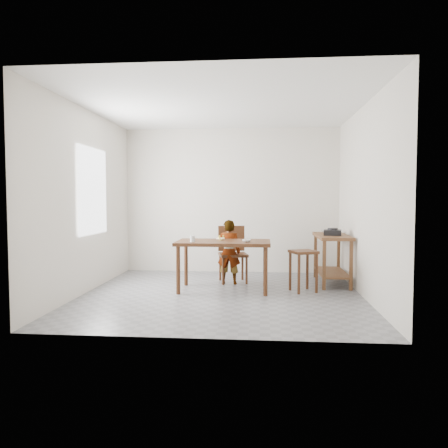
# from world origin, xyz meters

# --- Properties ---
(floor) EXTENTS (4.00, 4.00, 0.04)m
(floor) POSITION_xyz_m (0.00, 0.00, -0.02)
(floor) COLOR slate
(floor) RESTS_ON ground
(ceiling) EXTENTS (4.00, 4.00, 0.04)m
(ceiling) POSITION_xyz_m (0.00, 0.00, 2.72)
(ceiling) COLOR white
(ceiling) RESTS_ON wall_back
(wall_back) EXTENTS (4.00, 0.04, 2.70)m
(wall_back) POSITION_xyz_m (0.00, 2.02, 1.35)
(wall_back) COLOR silver
(wall_back) RESTS_ON ground
(wall_front) EXTENTS (4.00, 0.04, 2.70)m
(wall_front) POSITION_xyz_m (0.00, -2.02, 1.35)
(wall_front) COLOR silver
(wall_front) RESTS_ON ground
(wall_left) EXTENTS (0.04, 4.00, 2.70)m
(wall_left) POSITION_xyz_m (-2.02, 0.00, 1.35)
(wall_left) COLOR silver
(wall_left) RESTS_ON ground
(wall_right) EXTENTS (0.04, 4.00, 2.70)m
(wall_right) POSITION_xyz_m (2.02, 0.00, 1.35)
(wall_right) COLOR silver
(wall_right) RESTS_ON ground
(window_pane) EXTENTS (0.02, 1.10, 1.30)m
(window_pane) POSITION_xyz_m (-1.97, 0.20, 1.50)
(window_pane) COLOR white
(window_pane) RESTS_ON wall_left
(dining_table) EXTENTS (1.40, 0.80, 0.75)m
(dining_table) POSITION_xyz_m (0.00, 0.30, 0.38)
(dining_table) COLOR #422312
(dining_table) RESTS_ON floor
(prep_counter) EXTENTS (0.50, 1.20, 0.80)m
(prep_counter) POSITION_xyz_m (1.72, 1.00, 0.40)
(prep_counter) COLOR brown
(prep_counter) RESTS_ON floor
(child) EXTENTS (0.39, 0.27, 1.05)m
(child) POSITION_xyz_m (0.04, 0.80, 0.52)
(child) COLOR silver
(child) RESTS_ON floor
(dining_chair) EXTENTS (0.53, 0.53, 0.93)m
(dining_chair) POSITION_xyz_m (0.10, 0.95, 0.46)
(dining_chair) COLOR #422312
(dining_chair) RESTS_ON floor
(stool) EXTENTS (0.46, 0.46, 0.62)m
(stool) POSITION_xyz_m (1.19, 0.31, 0.31)
(stool) COLOR #422312
(stool) RESTS_ON floor
(glass_tumbler) EXTENTS (0.10, 0.10, 0.09)m
(glass_tumbler) POSITION_xyz_m (-0.44, 0.11, 0.80)
(glass_tumbler) COLOR silver
(glass_tumbler) RESTS_ON dining_table
(small_bowl) EXTENTS (0.17, 0.17, 0.04)m
(small_bowl) POSITION_xyz_m (0.35, 0.16, 0.77)
(small_bowl) COLOR silver
(small_bowl) RESTS_ON dining_table
(banana) EXTENTS (0.18, 0.16, 0.05)m
(banana) POSITION_xyz_m (-0.06, 0.44, 0.78)
(banana) COLOR #E5C556
(banana) RESTS_ON dining_table
(serving_bowl) EXTENTS (0.28, 0.28, 0.05)m
(serving_bowl) POSITION_xyz_m (1.70, 1.33, 0.83)
(serving_bowl) COLOR silver
(serving_bowl) RESTS_ON prep_counter
(gas_burner) EXTENTS (0.31, 0.31, 0.09)m
(gas_burner) POSITION_xyz_m (1.70, 0.86, 0.84)
(gas_burner) COLOR black
(gas_burner) RESTS_ON prep_counter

